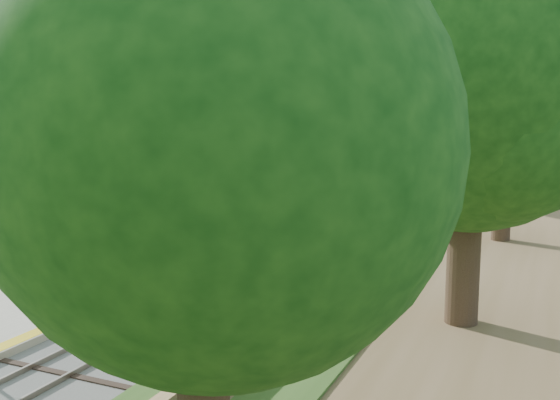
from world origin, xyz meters
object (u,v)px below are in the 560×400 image
at_px(train, 463,144).
at_px(signal_farside, 427,176).
at_px(signal_platform, 131,203).
at_px(lamppost_far, 169,228).
at_px(station_building, 197,153).
at_px(signal_gantry, 450,136).

distance_m(train, signal_farside, 61.68).
bearing_deg(train, signal_farside, -84.23).
height_order(signal_platform, signal_farside, signal_farside).
distance_m(train, lamppost_far, 73.61).
distance_m(lamppost_far, signal_platform, 3.95).
bearing_deg(train, signal_platform, -92.16).
bearing_deg(lamppost_far, train, 87.31).
relative_size(station_building, lamppost_far, 2.19).
bearing_deg(train, station_building, -104.61).
relative_size(lamppost_far, signal_platform, 0.70).
xyz_separation_m(station_building, signal_farside, (20.20, -7.64, -0.31)).
distance_m(signal_platform, signal_farside, 18.14).
distance_m(station_building, signal_gantry, 29.94).
distance_m(signal_gantry, signal_farside, 32.86).
bearing_deg(signal_gantry, lamppost_far, -97.54).
height_order(station_building, signal_farside, station_building).
bearing_deg(signal_platform, lamppost_far, 99.01).
xyz_separation_m(train, signal_platform, (-2.90, -77.04, 1.43)).
distance_m(station_building, signal_platform, 25.84).
xyz_separation_m(station_building, signal_platform, (11.10, -23.34, -0.26)).
xyz_separation_m(station_building, lamppost_far, (10.54, -19.82, -1.96)).
relative_size(train, lamppost_far, 38.44).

